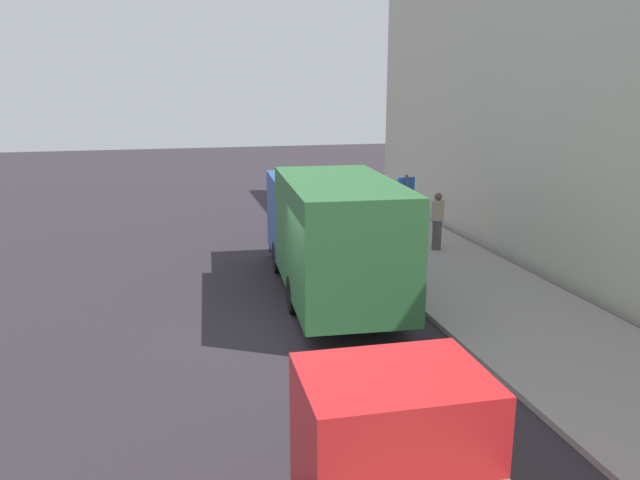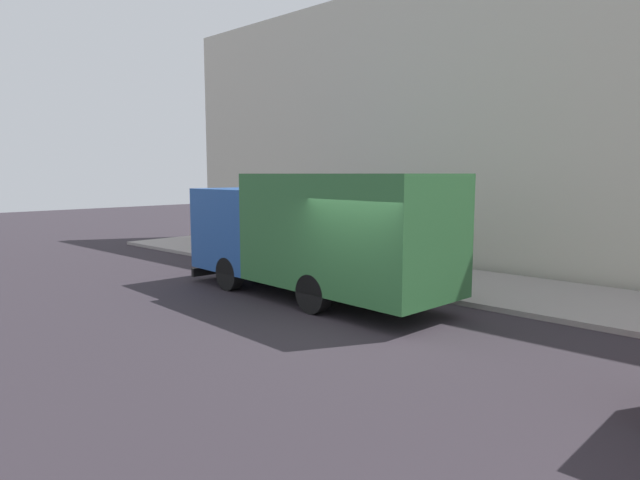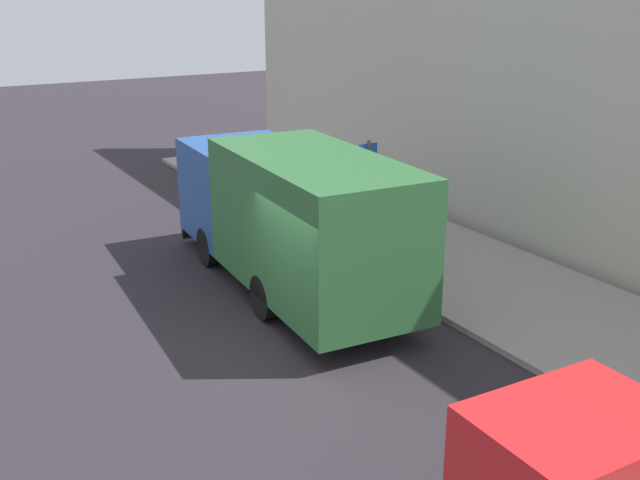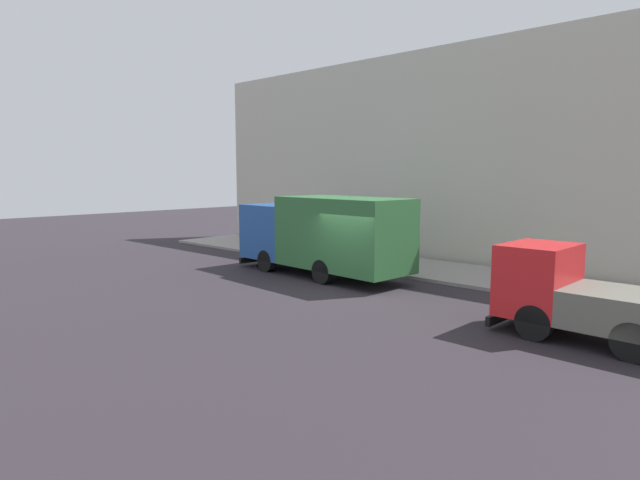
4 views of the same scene
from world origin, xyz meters
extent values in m
plane|color=#2A252B|center=(0.00, 0.00, 0.00)|extent=(80.00, 80.00, 0.00)
cube|color=gray|center=(4.98, 0.00, 0.06)|extent=(3.96, 30.00, 0.12)
cube|color=beige|center=(7.46, 0.00, 4.63)|extent=(0.50, 30.00, 9.26)
cube|color=#214C96|center=(1.48, 4.87, 1.52)|extent=(2.50, 2.51, 2.18)
cube|color=black|center=(1.55, 6.03, 1.78)|extent=(1.97, 0.19, 1.22)
cube|color=#2E6635|center=(1.25, 1.17, 1.72)|extent=(2.67, 5.17, 2.58)
cube|color=black|center=(1.56, 6.11, 0.24)|extent=(2.26, 0.26, 0.24)
cylinder|color=black|center=(0.43, 4.46, 0.43)|extent=(0.35, 0.88, 0.87)
cylinder|color=black|center=(2.47, 4.33, 0.43)|extent=(0.35, 0.88, 0.87)
cylinder|color=black|center=(0.22, 1.24, 0.43)|extent=(0.35, 0.88, 0.87)
cylinder|color=black|center=(2.27, 1.11, 0.43)|extent=(0.35, 0.88, 0.87)
cylinder|color=#4F4E4C|center=(5.47, 5.28, 0.58)|extent=(0.33, 0.33, 0.91)
cylinder|color=tan|center=(5.47, 5.28, 1.34)|extent=(0.44, 0.44, 0.61)
sphere|color=brown|center=(5.47, 5.28, 1.76)|extent=(0.23, 0.23, 0.23)
cylinder|color=black|center=(4.93, 8.23, 0.55)|extent=(0.34, 0.34, 0.86)
cylinder|color=tan|center=(4.93, 8.23, 1.28)|extent=(0.45, 0.45, 0.59)
sphere|color=#D2AE84|center=(4.93, 8.23, 1.68)|extent=(0.21, 0.21, 0.21)
cone|color=orange|center=(3.83, 6.02, 0.47)|extent=(0.49, 0.49, 0.70)
cylinder|color=#4C5156|center=(3.29, 2.40, 1.51)|extent=(0.08, 0.08, 2.78)
cube|color=blue|center=(3.29, 2.42, 2.65)|extent=(0.44, 0.03, 0.36)
camera|label=1|loc=(-2.46, -12.12, 5.09)|focal=35.47mm
camera|label=2|loc=(-8.00, -6.65, 3.01)|focal=30.19mm
camera|label=3|loc=(-5.52, -10.50, 5.99)|focal=42.29mm
camera|label=4|loc=(-13.28, -11.29, 3.85)|focal=29.82mm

